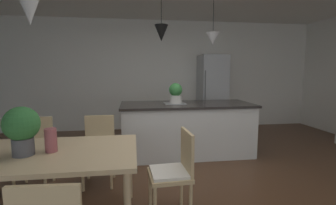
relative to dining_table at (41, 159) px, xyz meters
The scene contains 14 objects.
ground_plane 1.74m from the dining_table, 22.24° to the left, with size 10.00×8.40×0.04m, color #4C301E.
wall_back_kitchen 4.20m from the dining_table, 69.04° to the left, with size 10.00×0.12×2.70m, color white.
dining_table is the anchor object (origin of this frame).
chair_far_right 0.97m from the dining_table, 65.82° to the left, with size 0.40×0.40×0.87m.
chair_kitchen_end 1.25m from the dining_table, ahead, with size 0.42×0.42×0.87m.
chair_far_left 0.97m from the dining_table, 114.26° to the left, with size 0.41×0.41×0.87m.
kitchen_island 2.52m from the dining_table, 45.56° to the left, with size 2.26×0.94×0.91m.
refrigerator 4.44m from the dining_table, 51.37° to the left, with size 0.64×0.67×1.84m.
pendant_over_table 1.30m from the dining_table, 76.01° to the right, with size 0.18×0.18×0.87m.
pendant_over_island_main 2.64m from the dining_table, 53.69° to the left, with size 0.23×0.23×0.76m.
pendant_over_island_aux 3.14m from the dining_table, 39.19° to the left, with size 0.23×0.23×0.80m.
potted_plant_on_island 2.41m from the dining_table, 48.99° to the left, with size 0.23×0.23×0.35m.
potted_plant_on_table 0.34m from the dining_table, 148.88° to the right, with size 0.30×0.30×0.43m.
vase_on_dining_table 0.20m from the dining_table, ahead, with size 0.10×0.10×0.22m.
Camera 1 is at (-0.63, -2.85, 1.45)m, focal length 25.74 mm.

